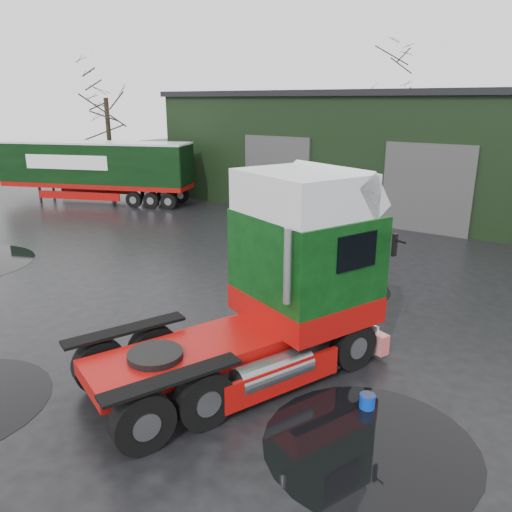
{
  "coord_description": "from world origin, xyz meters",
  "views": [
    {
      "loc": [
        8.4,
        -8.67,
        5.8
      ],
      "look_at": [
        0.92,
        2.09,
        1.7
      ],
      "focal_mm": 35.0,
      "sensor_mm": 36.0,
      "label": 1
    }
  ],
  "objects_px": {
    "hero_tractor": "(230,283)",
    "wash_bucket": "(367,401)",
    "tree_left": "(108,127)",
    "tree_back_a": "(389,115)",
    "warehouse": "(463,152)",
    "trailer_left": "(96,172)"
  },
  "relations": [
    {
      "from": "warehouse",
      "to": "trailer_left",
      "type": "distance_m",
      "value": 20.64
    },
    {
      "from": "tree_left",
      "to": "tree_back_a",
      "type": "xyz_separation_m",
      "value": [
        11.0,
        18.0,
        0.5
      ]
    },
    {
      "from": "wash_bucket",
      "to": "tree_left",
      "type": "bearing_deg",
      "value": 150.89
    },
    {
      "from": "tree_back_a",
      "to": "warehouse",
      "type": "bearing_deg",
      "value": -51.34
    },
    {
      "from": "hero_tractor",
      "to": "trailer_left",
      "type": "distance_m",
      "value": 21.56
    },
    {
      "from": "tree_left",
      "to": "tree_back_a",
      "type": "bearing_deg",
      "value": 58.57
    },
    {
      "from": "hero_tractor",
      "to": "wash_bucket",
      "type": "relative_size",
      "value": 22.73
    },
    {
      "from": "wash_bucket",
      "to": "tree_back_a",
      "type": "relative_size",
      "value": 0.03
    },
    {
      "from": "hero_tractor",
      "to": "trailer_left",
      "type": "height_order",
      "value": "hero_tractor"
    },
    {
      "from": "warehouse",
      "to": "hero_tractor",
      "type": "relative_size",
      "value": 4.56
    },
    {
      "from": "hero_tractor",
      "to": "wash_bucket",
      "type": "xyz_separation_m",
      "value": [
        2.86,
        0.64,
        -2.06
      ]
    },
    {
      "from": "trailer_left",
      "to": "tree_left",
      "type": "distance_m",
      "value": 3.33
    },
    {
      "from": "warehouse",
      "to": "trailer_left",
      "type": "relative_size",
      "value": 2.82
    },
    {
      "from": "warehouse",
      "to": "wash_bucket",
      "type": "bearing_deg",
      "value": -80.7
    },
    {
      "from": "trailer_left",
      "to": "tree_left",
      "type": "bearing_deg",
      "value": 4.48
    },
    {
      "from": "hero_tractor",
      "to": "wash_bucket",
      "type": "height_order",
      "value": "hero_tractor"
    },
    {
      "from": "tree_left",
      "to": "tree_back_a",
      "type": "relative_size",
      "value": 0.89
    },
    {
      "from": "trailer_left",
      "to": "wash_bucket",
      "type": "xyz_separation_m",
      "value": [
        21.35,
        -10.44,
        -1.64
      ]
    },
    {
      "from": "hero_tractor",
      "to": "tree_left",
      "type": "bearing_deg",
      "value": 167.1
    },
    {
      "from": "warehouse",
      "to": "tree_left",
      "type": "xyz_separation_m",
      "value": [
        -19.0,
        -8.0,
        1.09
      ]
    },
    {
      "from": "wash_bucket",
      "to": "tree_left",
      "type": "distance_m",
      "value": 25.91
    },
    {
      "from": "trailer_left",
      "to": "wash_bucket",
      "type": "distance_m",
      "value": 23.82
    }
  ]
}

